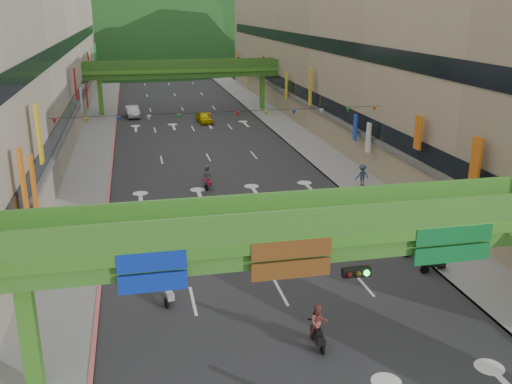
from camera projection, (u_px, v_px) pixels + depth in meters
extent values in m
cube|color=#28282B|center=(197.00, 136.00, 64.56)|extent=(18.00, 140.00, 0.02)
cube|color=gray|center=(96.00, 140.00, 62.34)|extent=(4.00, 140.00, 0.15)
cube|color=gray|center=(290.00, 131.00, 66.74)|extent=(4.00, 140.00, 0.15)
cube|color=#CC5959|center=(114.00, 139.00, 62.72)|extent=(0.20, 140.00, 0.18)
cube|color=gray|center=(275.00, 131.00, 66.36)|extent=(0.20, 140.00, 0.18)
cube|color=#9E937F|center=(7.00, 52.00, 57.82)|extent=(12.00, 95.00, 19.00)
cube|color=black|center=(74.00, 103.00, 60.67)|extent=(0.08, 90.25, 1.40)
cube|color=black|center=(68.00, 45.00, 58.81)|extent=(0.08, 90.25, 1.40)
cube|color=gray|center=(359.00, 47.00, 65.42)|extent=(12.00, 95.00, 19.00)
cube|color=black|center=(307.00, 95.00, 65.85)|extent=(0.08, 90.25, 1.40)
cube|color=black|center=(309.00, 41.00, 63.99)|extent=(0.08, 90.25, 1.40)
cube|color=#4C9E2D|center=(322.00, 231.00, 21.90)|extent=(28.00, 2.20, 0.50)
cube|color=#387223|center=(321.00, 245.00, 22.08)|extent=(28.00, 1.76, 0.70)
cube|color=#4C9E2D|center=(30.00, 340.00, 20.74)|extent=(0.60, 0.60, 4.80)
cube|color=#387223|center=(331.00, 221.00, 20.68)|extent=(28.00, 0.12, 1.10)
cube|color=#387223|center=(314.00, 203.00, 22.61)|extent=(28.00, 0.12, 1.10)
cube|color=navy|center=(152.00, 273.00, 19.78)|extent=(2.40, 0.12, 1.50)
cube|color=#593314|center=(291.00, 261.00, 20.78)|extent=(3.00, 0.12, 1.50)
cube|color=#0C5926|center=(453.00, 246.00, 22.08)|extent=(3.20, 0.12, 1.50)
cube|color=black|center=(356.00, 272.00, 21.34)|extent=(1.10, 0.28, 0.35)
cube|color=#4C9E2D|center=(183.00, 70.00, 76.72)|extent=(28.00, 2.20, 0.50)
cube|color=#387223|center=(183.00, 75.00, 76.91)|extent=(28.00, 1.76, 0.70)
cube|color=#4C9E2D|center=(101.00, 98.00, 75.56)|extent=(0.60, 0.60, 4.80)
cube|color=#4C9E2D|center=(262.00, 93.00, 79.96)|extent=(0.60, 0.60, 4.80)
cube|color=#387223|center=(183.00, 65.00, 75.51)|extent=(28.00, 0.12, 1.10)
cube|color=#387223|center=(182.00, 64.00, 77.44)|extent=(28.00, 0.12, 1.10)
ellipsoid|color=#1C4419|center=(101.00, 57.00, 163.78)|extent=(168.00, 140.00, 112.00)
ellipsoid|color=#1C4419|center=(227.00, 50.00, 190.37)|extent=(208.00, 176.00, 128.00)
cylinder|color=black|center=(223.00, 112.00, 44.06)|extent=(26.00, 0.03, 0.03)
cone|color=red|center=(55.00, 122.00, 41.63)|extent=(0.36, 0.36, 0.40)
cone|color=gold|center=(87.00, 120.00, 42.09)|extent=(0.36, 0.36, 0.40)
cone|color=#193FB2|center=(118.00, 119.00, 42.54)|extent=(0.36, 0.36, 0.40)
cone|color=silver|center=(149.00, 118.00, 43.00)|extent=(0.36, 0.36, 0.40)
cone|color=#198C33|center=(179.00, 117.00, 43.45)|extent=(0.36, 0.36, 0.40)
cone|color=orange|center=(209.00, 116.00, 43.91)|extent=(0.36, 0.36, 0.40)
cone|color=red|center=(238.00, 114.00, 44.36)|extent=(0.36, 0.36, 0.40)
cone|color=gold|center=(266.00, 113.00, 44.82)|extent=(0.36, 0.36, 0.40)
cone|color=#193FB2|center=(294.00, 112.00, 45.27)|extent=(0.36, 0.36, 0.40)
cone|color=silver|center=(321.00, 111.00, 45.73)|extent=(0.36, 0.36, 0.40)
cone|color=#198C33|center=(348.00, 110.00, 46.18)|extent=(0.36, 0.36, 0.40)
cone|color=orange|center=(374.00, 109.00, 46.64)|extent=(0.36, 0.36, 0.40)
cube|color=black|center=(318.00, 336.00, 24.40)|extent=(0.42, 1.32, 0.35)
cube|color=black|center=(318.00, 330.00, 24.33)|extent=(0.33, 0.57, 0.18)
cube|color=black|center=(314.00, 319.00, 24.75)|extent=(0.55, 0.09, 0.06)
cylinder|color=black|center=(313.00, 335.00, 25.00)|extent=(0.13, 0.50, 0.50)
cylinder|color=black|center=(322.00, 349.00, 23.99)|extent=(0.13, 0.50, 0.50)
imported|color=brown|center=(318.00, 323.00, 24.21)|extent=(0.84, 0.67, 1.66)
cube|color=#98969E|center=(168.00, 292.00, 28.09)|extent=(0.60, 1.34, 0.35)
cube|color=#98969E|center=(167.00, 288.00, 28.01)|extent=(0.40, 0.60, 0.18)
cube|color=#98969E|center=(169.00, 278.00, 28.46)|extent=(0.55, 0.17, 0.06)
cylinder|color=black|center=(169.00, 292.00, 28.71)|extent=(0.20, 0.51, 0.50)
cylinder|color=black|center=(166.00, 303.00, 27.66)|extent=(0.20, 0.51, 0.50)
imported|color=#29323A|center=(167.00, 279.00, 27.87)|extent=(1.12, 0.64, 1.81)
cube|color=maroon|center=(207.00, 182.00, 45.69)|extent=(0.67, 1.35, 0.35)
cube|color=maroon|center=(207.00, 179.00, 45.61)|extent=(0.43, 0.61, 0.18)
cube|color=maroon|center=(208.00, 174.00, 46.06)|extent=(0.55, 0.20, 0.06)
cylinder|color=black|center=(208.00, 184.00, 46.30)|extent=(0.23, 0.51, 0.50)
cylinder|color=black|center=(206.00, 188.00, 45.26)|extent=(0.23, 0.51, 0.50)
imported|color=#45444B|center=(207.00, 175.00, 45.50)|extent=(0.88, 0.69, 1.60)
cube|color=black|center=(434.00, 263.00, 31.29)|extent=(1.34, 0.53, 0.35)
cube|color=black|center=(434.00, 259.00, 31.22)|extent=(0.59, 0.37, 0.18)
cube|color=black|center=(443.00, 253.00, 31.32)|extent=(0.14, 0.55, 0.06)
cylinder|color=black|center=(441.00, 266.00, 31.57)|extent=(0.51, 0.17, 0.50)
cylinder|color=black|center=(425.00, 269.00, 31.21)|extent=(0.51, 0.17, 0.50)
cube|color=black|center=(415.00, 247.00, 33.34)|extent=(1.34, 0.53, 0.35)
cube|color=black|center=(415.00, 243.00, 33.26)|extent=(0.59, 0.37, 0.18)
cube|color=black|center=(423.00, 238.00, 33.36)|extent=(0.14, 0.55, 0.06)
cylinder|color=black|center=(422.00, 251.00, 33.61)|extent=(0.51, 0.17, 0.50)
cylinder|color=black|center=(406.00, 253.00, 33.25)|extent=(0.51, 0.17, 0.50)
cube|color=black|center=(398.00, 233.00, 35.38)|extent=(1.34, 0.53, 0.35)
cube|color=black|center=(398.00, 230.00, 35.30)|extent=(0.59, 0.37, 0.18)
cube|color=black|center=(406.00, 225.00, 35.41)|extent=(0.14, 0.55, 0.06)
cylinder|color=black|center=(405.00, 237.00, 35.65)|extent=(0.51, 0.17, 0.50)
cylinder|color=black|center=(390.00, 239.00, 35.29)|extent=(0.51, 0.17, 0.50)
cube|color=black|center=(383.00, 221.00, 37.43)|extent=(1.34, 0.53, 0.35)
cube|color=black|center=(384.00, 217.00, 37.35)|extent=(0.59, 0.37, 0.18)
cube|color=black|center=(391.00, 213.00, 37.45)|extent=(0.14, 0.55, 0.06)
cylinder|color=black|center=(390.00, 224.00, 37.70)|extent=(0.51, 0.17, 0.50)
cylinder|color=black|center=(376.00, 226.00, 37.34)|extent=(0.51, 0.17, 0.50)
imported|color=#A9A7AF|center=(132.00, 112.00, 75.04)|extent=(2.07, 4.76, 1.52)
imported|color=#DFC507|center=(204.00, 118.00, 71.46)|extent=(1.94, 4.09, 1.35)
imported|color=black|center=(437.00, 217.00, 37.31)|extent=(1.02, 0.50, 1.68)
imported|color=#2B4354|center=(362.00, 177.00, 45.81)|extent=(0.91, 0.66, 1.79)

